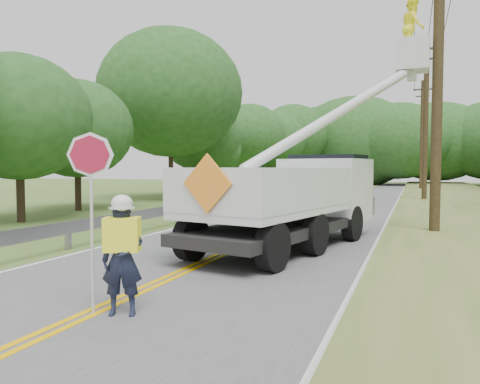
% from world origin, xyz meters
% --- Properties ---
extents(ground, '(140.00, 140.00, 0.00)m').
position_xyz_m(ground, '(0.00, 0.00, 0.00)').
color(ground, '#465F24').
rests_on(ground, ground).
extents(road, '(7.20, 96.00, 0.03)m').
position_xyz_m(road, '(0.00, 14.00, 0.01)').
color(road, '#4F4F51').
rests_on(road, ground).
extents(guardrail, '(0.18, 48.00, 0.77)m').
position_xyz_m(guardrail, '(-4.02, 14.91, 0.55)').
color(guardrail, gray).
rests_on(guardrail, ground).
extents(utility_poles, '(1.60, 43.30, 10.00)m').
position_xyz_m(utility_poles, '(5.00, 17.02, 5.27)').
color(utility_poles, black).
rests_on(utility_poles, ground).
extents(treeline_left, '(10.53, 53.32, 11.39)m').
position_xyz_m(treeline_left, '(-10.74, 29.15, 5.72)').
color(treeline_left, '#332319').
rests_on(treeline_left, ground).
extents(treeline_horizon, '(57.02, 13.86, 12.14)m').
position_xyz_m(treeline_horizon, '(-0.92, 56.19, 5.50)').
color(treeline_horizon, '#204719').
rests_on(treeline_horizon, ground).
extents(flagger, '(1.03, 0.64, 2.65)m').
position_xyz_m(flagger, '(0.48, -0.08, 0.97)').
color(flagger, '#191E33').
rests_on(flagger, road).
extents(bucket_truck, '(5.44, 7.65, 7.09)m').
position_xyz_m(bucket_truck, '(1.68, 7.36, 1.61)').
color(bucket_truck, black).
rests_on(bucket_truck, road).
extents(suv_silver, '(3.39, 5.93, 1.56)m').
position_xyz_m(suv_silver, '(-2.10, 15.74, 0.80)').
color(suv_silver, silver).
rests_on(suv_silver, road).
extents(suv_darkgrey, '(4.21, 6.53, 1.76)m').
position_xyz_m(suv_darkgrey, '(-2.23, 22.27, 0.90)').
color(suv_darkgrey, '#383B3F').
rests_on(suv_darkgrey, road).
extents(stop_sign_permanent, '(0.44, 0.20, 2.20)m').
position_xyz_m(stop_sign_permanent, '(-4.59, 17.82, 1.43)').
color(stop_sign_permanent, gray).
rests_on(stop_sign_permanent, ground).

